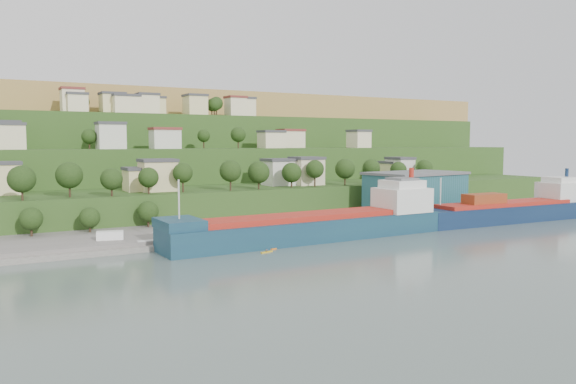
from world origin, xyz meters
TOP-DOWN VIEW (x-y plane):
  - ground at (0.00, 0.00)m, footprint 500.00×500.00m
  - quay at (20.00, 28.00)m, footprint 220.00×26.00m
  - pebble_beach at (-55.00, 22.00)m, footprint 40.00×18.00m
  - hillside at (-0.02, 168.70)m, footprint 360.00×211.13m
  - cargo_ship_near at (0.34, 8.72)m, footprint 75.81×13.90m
  - cargo_ship_far at (71.31, 7.83)m, footprint 66.22×13.69m
  - warehouse at (48.97, 27.88)m, footprint 33.05×22.57m
  - caravan at (-47.71, 21.91)m, footprint 6.32×3.81m
  - dinghy at (-40.65, 16.15)m, footprint 4.59×1.74m
  - kayak_orange at (-14.79, 2.77)m, footprint 3.45×1.45m
  - kayak_yellow at (-18.63, 0.11)m, footprint 3.17×1.29m

SIDE VIEW (x-z plane):
  - ground at x=0.00m, z-range 0.00..0.00m
  - quay at x=20.00m, z-range -2.00..2.00m
  - pebble_beach at x=-55.00m, z-range -1.20..1.20m
  - hillside at x=-0.02m, z-range -47.92..48.08m
  - kayak_yellow at x=-18.63m, z-range -0.16..0.62m
  - kayak_orange at x=-14.79m, z-range -0.17..0.68m
  - dinghy at x=-40.65m, z-range 1.20..2.12m
  - caravan at x=-47.71m, z-range 1.20..3.95m
  - cargo_ship_far at x=71.31m, z-range -6.12..11.77m
  - cargo_ship_near at x=0.34m, z-range -6.61..12.81m
  - warehouse at x=48.97m, z-range 2.03..14.83m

